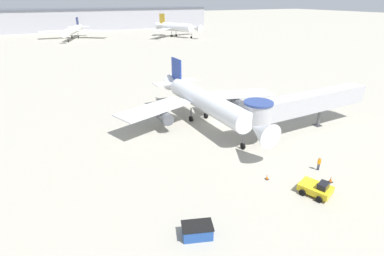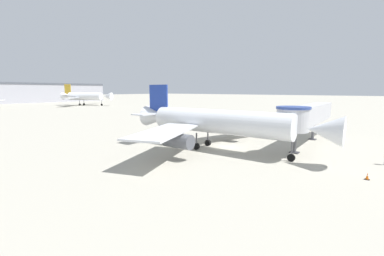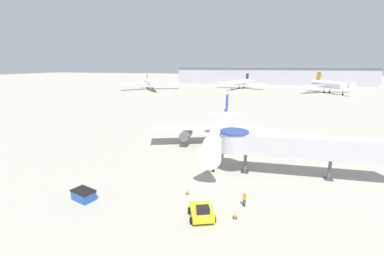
# 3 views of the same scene
# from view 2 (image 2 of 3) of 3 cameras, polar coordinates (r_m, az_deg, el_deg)

# --- Properties ---
(ground_plane) EXTENTS (800.00, 800.00, 0.00)m
(ground_plane) POSITION_cam_2_polar(r_m,az_deg,el_deg) (37.74, 7.81, -4.22)
(ground_plane) COLOR #A8A393
(main_airplane) EXTENTS (29.13, 28.75, 9.05)m
(main_airplane) POSITION_cam_2_polar(r_m,az_deg,el_deg) (35.50, 4.74, 1.33)
(main_airplane) COLOR silver
(main_airplane) RESTS_ON ground_plane
(jet_bridge) EXTENTS (23.84, 4.25, 6.21)m
(jet_bridge) POSITION_cam_2_polar(r_m,az_deg,el_deg) (42.33, 24.34, 2.67)
(jet_bridge) COLOR #B7B7BC
(jet_bridge) RESTS_ON ground_plane
(traffic_cone_near_nose) EXTENTS (0.40, 0.40, 0.67)m
(traffic_cone_near_nose) POSITION_cam_2_polar(r_m,az_deg,el_deg) (29.10, 34.40, -8.85)
(traffic_cone_near_nose) COLOR black
(traffic_cone_near_nose) RESTS_ON ground_plane
(background_jet_gold_tail) EXTENTS (29.39, 27.96, 11.29)m
(background_jet_gold_tail) POSITION_cam_2_polar(r_m,az_deg,el_deg) (149.01, -22.81, 6.53)
(background_jet_gold_tail) COLOR silver
(background_jet_gold_tail) RESTS_ON ground_plane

